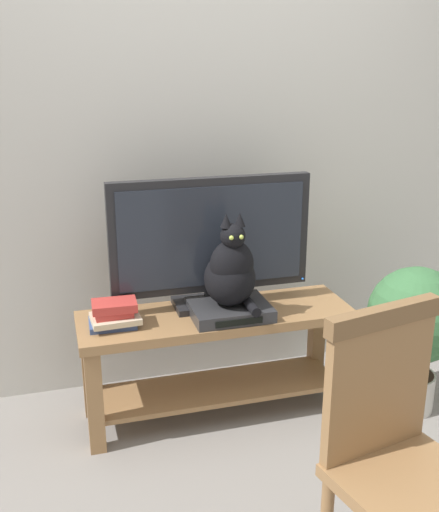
{
  "coord_description": "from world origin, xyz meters",
  "views": [
    {
      "loc": [
        -0.7,
        -2.04,
        1.67
      ],
      "look_at": [
        0.0,
        0.43,
        0.83
      ],
      "focal_mm": 42.41,
      "sensor_mm": 36.0,
      "label": 1
    }
  ],
  "objects_px": {
    "cat": "(231,271)",
    "tv_stand": "(217,345)",
    "tv": "(211,240)",
    "wooden_chair": "(397,448)",
    "book_stack": "(114,315)",
    "potted_plant": "(415,324)",
    "media_box": "(230,310)"
  },
  "relations": [
    {
      "from": "tv_stand",
      "to": "tv",
      "type": "bearing_deg",
      "value": 89.98
    },
    {
      "from": "cat",
      "to": "book_stack",
      "type": "bearing_deg",
      "value": 175.39
    },
    {
      "from": "tv",
      "to": "book_stack",
      "type": "distance_m",
      "value": 0.56
    },
    {
      "from": "tv_stand",
      "to": "media_box",
      "type": "relative_size",
      "value": 3.56
    },
    {
      "from": "wooden_chair",
      "to": "tv",
      "type": "bearing_deg",
      "value": 99.74
    },
    {
      "from": "tv_stand",
      "to": "media_box",
      "type": "xyz_separation_m",
      "value": [
        0.05,
        -0.05,
        0.2
      ]
    },
    {
      "from": "tv_stand",
      "to": "media_box",
      "type": "height_order",
      "value": "media_box"
    },
    {
      "from": "tv_stand",
      "to": "tv",
      "type": "relative_size",
      "value": 1.35
    },
    {
      "from": "wooden_chair",
      "to": "cat",
      "type": "bearing_deg",
      "value": 98.56
    },
    {
      "from": "tv_stand",
      "to": "book_stack",
      "type": "xyz_separation_m",
      "value": [
        -0.48,
        -0.02,
        0.22
      ]
    },
    {
      "from": "book_stack",
      "to": "potted_plant",
      "type": "distance_m",
      "value": 1.43
    },
    {
      "from": "potted_plant",
      "to": "cat",
      "type": "bearing_deg",
      "value": 169.97
    },
    {
      "from": "wooden_chair",
      "to": "book_stack",
      "type": "distance_m",
      "value": 1.37
    },
    {
      "from": "tv",
      "to": "cat",
      "type": "distance_m",
      "value": 0.19
    },
    {
      "from": "tv_stand",
      "to": "cat",
      "type": "xyz_separation_m",
      "value": [
        0.05,
        -0.06,
        0.39
      ]
    },
    {
      "from": "tv",
      "to": "media_box",
      "type": "xyz_separation_m",
      "value": [
        0.05,
        -0.14,
        -0.3
      ]
    },
    {
      "from": "wooden_chair",
      "to": "book_stack",
      "type": "xyz_separation_m",
      "value": [
        -0.7,
        1.18,
        0.02
      ]
    },
    {
      "from": "tv_stand",
      "to": "tv",
      "type": "xyz_separation_m",
      "value": [
        0.0,
        0.09,
        0.5
      ]
    },
    {
      "from": "tv_stand",
      "to": "potted_plant",
      "type": "distance_m",
      "value": 0.96
    },
    {
      "from": "tv",
      "to": "wooden_chair",
      "type": "height_order",
      "value": "tv"
    },
    {
      "from": "book_stack",
      "to": "potted_plant",
      "type": "height_order",
      "value": "potted_plant"
    },
    {
      "from": "tv_stand",
      "to": "media_box",
      "type": "bearing_deg",
      "value": -46.43
    },
    {
      "from": "cat",
      "to": "book_stack",
      "type": "distance_m",
      "value": 0.55
    },
    {
      "from": "tv_stand",
      "to": "cat",
      "type": "distance_m",
      "value": 0.4
    },
    {
      "from": "media_box",
      "to": "cat",
      "type": "distance_m",
      "value": 0.19
    },
    {
      "from": "cat",
      "to": "book_stack",
      "type": "relative_size",
      "value": 1.94
    },
    {
      "from": "tv",
      "to": "wooden_chair",
      "type": "relative_size",
      "value": 0.96
    },
    {
      "from": "tv_stand",
      "to": "media_box",
      "type": "distance_m",
      "value": 0.21
    },
    {
      "from": "potted_plant",
      "to": "book_stack",
      "type": "bearing_deg",
      "value": 171.98
    },
    {
      "from": "cat",
      "to": "tv_stand",
      "type": "bearing_deg",
      "value": 127.99
    },
    {
      "from": "tv",
      "to": "tv_stand",
      "type": "bearing_deg",
      "value": -90.02
    },
    {
      "from": "book_stack",
      "to": "potted_plant",
      "type": "xyz_separation_m",
      "value": [
        1.41,
        -0.2,
        -0.13
      ]
    }
  ]
}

